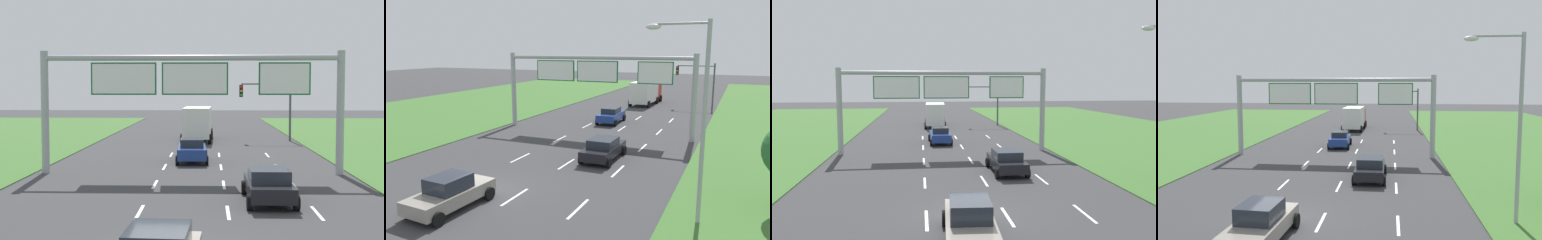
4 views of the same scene
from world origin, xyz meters
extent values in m
plane|color=#38383A|center=(0.00, 0.00, 0.00)|extent=(200.00, 200.00, 0.00)
cube|color=white|center=(-1.75, 0.00, 0.00)|extent=(0.14, 2.40, 0.01)
cube|color=white|center=(-1.75, 6.00, 0.00)|extent=(0.14, 2.40, 0.01)
cube|color=white|center=(-1.75, 12.00, 0.00)|extent=(0.14, 2.40, 0.01)
cube|color=white|center=(-1.75, 18.00, 0.00)|extent=(0.14, 2.40, 0.01)
cube|color=white|center=(-1.75, 24.00, 0.00)|extent=(0.14, 2.40, 0.01)
cube|color=white|center=(1.75, 0.00, 0.00)|extent=(0.14, 2.40, 0.01)
cube|color=white|center=(1.75, 6.00, 0.00)|extent=(0.14, 2.40, 0.01)
cube|color=white|center=(1.75, 12.00, 0.00)|extent=(0.14, 2.40, 0.01)
cube|color=white|center=(1.75, 18.00, 0.00)|extent=(0.14, 2.40, 0.01)
cube|color=white|center=(1.75, 24.00, 0.00)|extent=(0.14, 2.40, 0.01)
cube|color=white|center=(5.25, 0.00, 0.00)|extent=(0.14, 2.40, 0.01)
cube|color=white|center=(5.25, 6.00, 0.00)|extent=(0.14, 2.40, 0.01)
cube|color=white|center=(5.25, 12.00, 0.00)|extent=(0.14, 2.40, 0.01)
cube|color=white|center=(5.25, 18.00, 0.00)|extent=(0.14, 2.40, 0.01)
cube|color=white|center=(5.25, 24.00, 0.00)|extent=(0.14, 2.40, 0.01)
cube|color=gray|center=(-0.22, -2.35, 0.63)|extent=(2.02, 4.44, 0.62)
cube|color=#232833|center=(-0.22, -2.42, 1.28)|extent=(1.56, 1.91, 0.68)
cylinder|color=black|center=(-1.02, -0.68, 0.32)|extent=(0.26, 0.65, 0.64)
cylinder|color=black|center=(0.78, -0.78, 0.32)|extent=(0.26, 0.65, 0.64)
cube|color=black|center=(3.56, 8.02, 0.63)|extent=(1.85, 4.34, 0.62)
cube|color=#232833|center=(3.56, 7.93, 1.20)|extent=(1.66, 2.08, 0.54)
cylinder|color=black|center=(2.62, 9.63, 0.32)|extent=(0.22, 0.64, 0.64)
cylinder|color=black|center=(4.50, 9.64, 0.32)|extent=(0.22, 0.64, 0.64)
cylinder|color=black|center=(2.62, 6.39, 0.32)|extent=(0.22, 0.64, 0.64)
cylinder|color=black|center=(4.51, 6.40, 0.32)|extent=(0.22, 0.64, 0.64)
cube|color=navy|center=(-0.12, 20.29, 0.67)|extent=(1.94, 4.32, 0.71)
cube|color=#232833|center=(-0.12, 20.31, 1.29)|extent=(1.56, 2.11, 0.52)
cylinder|color=black|center=(-1.09, 21.85, 0.32)|extent=(0.24, 0.65, 0.64)
cylinder|color=black|center=(0.77, 21.90, 0.32)|extent=(0.24, 0.65, 0.64)
cylinder|color=black|center=(-1.00, 18.68, 0.32)|extent=(0.24, 0.65, 0.64)
cylinder|color=black|center=(0.86, 18.73, 0.32)|extent=(0.24, 0.65, 0.64)
cube|color=#B21E19|center=(0.09, 37.44, 1.55)|extent=(2.27, 2.17, 2.20)
cube|color=silver|center=(-0.05, 33.49, 1.78)|extent=(2.55, 5.58, 2.66)
cylinder|color=black|center=(-1.02, 37.98, 0.45)|extent=(0.31, 0.91, 0.90)
cylinder|color=black|center=(1.23, 37.90, 0.45)|extent=(0.31, 0.91, 0.90)
cylinder|color=black|center=(-1.18, 35.68, 0.45)|extent=(0.31, 0.91, 0.90)
cylinder|color=black|center=(1.24, 35.60, 0.45)|extent=(0.31, 0.91, 0.90)
cylinder|color=black|center=(-1.33, 31.38, 0.45)|extent=(0.31, 0.91, 0.90)
cylinder|color=black|center=(1.09, 31.30, 0.45)|extent=(0.31, 0.91, 0.90)
cylinder|color=#9EA0A5|center=(-8.40, 15.44, 3.50)|extent=(0.44, 0.44, 7.00)
cylinder|color=#9EA0A5|center=(8.40, 15.44, 3.50)|extent=(0.44, 0.44, 7.00)
cylinder|color=#9EA0A5|center=(0.00, 15.44, 6.60)|extent=(16.80, 0.32, 0.32)
cube|color=#0C5B28|center=(-3.85, 15.44, 5.42)|extent=(3.73, 0.12, 1.84)
cube|color=white|center=(-3.85, 15.37, 5.42)|extent=(3.57, 0.01, 1.68)
cube|color=#0C5B28|center=(0.20, 15.44, 5.42)|extent=(3.75, 0.12, 1.84)
cube|color=white|center=(0.20, 15.37, 5.42)|extent=(3.59, 0.01, 1.68)
cube|color=#0C5B28|center=(5.25, 15.44, 5.42)|extent=(2.91, 0.12, 1.84)
cube|color=white|center=(5.25, 15.37, 5.42)|extent=(2.75, 0.01, 1.68)
cylinder|color=#47494F|center=(8.46, 34.37, 2.80)|extent=(0.20, 0.20, 5.60)
cylinder|color=#47494F|center=(6.21, 34.37, 5.25)|extent=(4.50, 0.14, 0.14)
cube|color=black|center=(3.96, 34.37, 4.60)|extent=(0.32, 0.36, 1.10)
sphere|color=red|center=(3.96, 34.17, 4.97)|extent=(0.22, 0.22, 0.22)
sphere|color=orange|center=(3.96, 34.17, 4.60)|extent=(0.22, 0.22, 0.22)
sphere|color=green|center=(3.96, 34.17, 4.23)|extent=(0.22, 0.22, 0.22)
cylinder|color=#9EA0A5|center=(10.52, 0.72, 4.25)|extent=(0.18, 0.18, 8.50)
cylinder|color=#9EA0A5|center=(9.42, 0.72, 8.35)|extent=(2.20, 0.10, 0.10)
ellipsoid|color=silver|center=(8.32, 0.72, 8.25)|extent=(0.64, 0.32, 0.24)
camera|label=1|loc=(0.98, -14.84, 4.94)|focal=50.00mm
camera|label=2|loc=(11.88, -14.97, 7.36)|focal=35.00mm
camera|label=3|loc=(-1.96, -15.40, 5.80)|focal=35.00mm
camera|label=4|loc=(4.86, -16.29, 6.31)|focal=35.00mm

